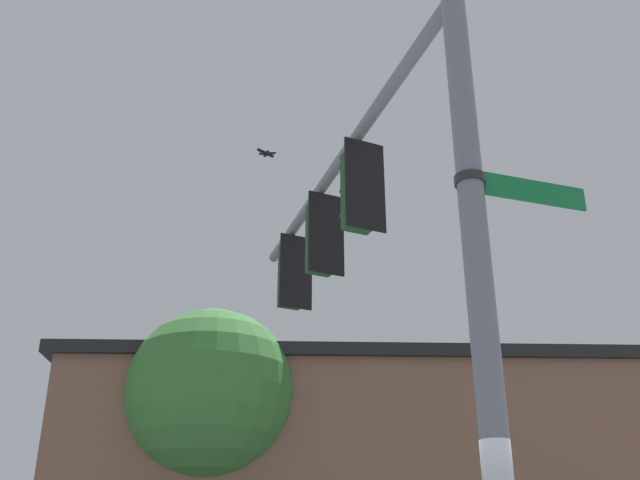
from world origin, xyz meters
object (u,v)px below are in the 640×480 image
(bird_flying, at_px, (266,154))
(traffic_light_nearest_pole, at_px, (358,190))
(traffic_light_mid_inner, at_px, (320,238))
(street_name_sign, at_px, (506,187))
(traffic_light_mid_outer, at_px, (291,275))

(bird_flying, bearing_deg, traffic_light_nearest_pole, -92.42)
(traffic_light_nearest_pole, height_order, traffic_light_mid_inner, same)
(traffic_light_mid_inner, xyz_separation_m, street_name_sign, (-0.12, -4.16, -1.27))
(traffic_light_mid_inner, bearing_deg, bird_flying, 90.21)
(traffic_light_nearest_pole, height_order, street_name_sign, traffic_light_nearest_pole)
(traffic_light_mid_inner, bearing_deg, traffic_light_mid_outer, 83.45)
(traffic_light_mid_outer, height_order, bird_flying, bird_flying)
(traffic_light_mid_outer, relative_size, street_name_sign, 1.01)
(traffic_light_mid_inner, distance_m, bird_flying, 3.54)
(street_name_sign, bearing_deg, bird_flying, 89.05)
(street_name_sign, relative_size, bird_flying, 3.60)
(traffic_light_mid_inner, height_order, street_name_sign, traffic_light_mid_inner)
(traffic_light_mid_outer, bearing_deg, bird_flying, 101.80)
(traffic_light_mid_outer, xyz_separation_m, street_name_sign, (-0.29, -5.64, -1.27))
(traffic_light_nearest_pole, distance_m, traffic_light_mid_inner, 1.49)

